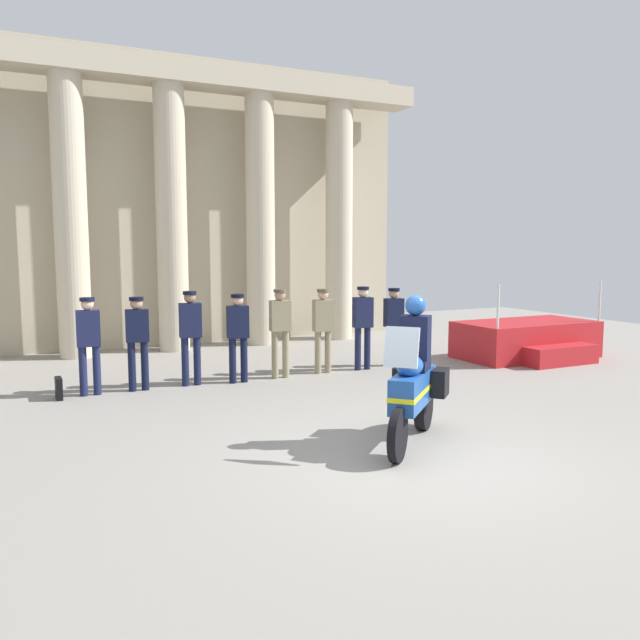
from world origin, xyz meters
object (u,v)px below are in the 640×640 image
object	(u,v)px
briefcase_on_ground	(59,388)
officer_in_row_0	(89,338)
officer_in_row_1	(137,336)
officer_in_row_3	(238,331)
officer_in_row_5	(323,324)
officer_in_row_6	(363,321)
officer_in_row_4	(280,326)
officer_in_row_7	(394,320)
motorcycle_with_rider	(414,382)
officer_in_row_2	(190,330)
reviewing_stand	(528,340)

from	to	relation	value
briefcase_on_ground	officer_in_row_0	bearing A→B (deg)	7.08
officer_in_row_0	officer_in_row_1	world-z (taller)	officer_in_row_0
briefcase_on_ground	officer_in_row_3	bearing A→B (deg)	-1.46
officer_in_row_3	officer_in_row_5	distance (m)	1.80
officer_in_row_6	officer_in_row_4	bearing A→B (deg)	7.51
officer_in_row_7	officer_in_row_5	bearing A→B (deg)	8.47
officer_in_row_6	briefcase_on_ground	world-z (taller)	officer_in_row_6
officer_in_row_4	officer_in_row_0	bearing A→B (deg)	4.70
motorcycle_with_rider	officer_in_row_2	bearing A→B (deg)	-113.30
officer_in_row_2	officer_in_row_4	world-z (taller)	officer_in_row_2
officer_in_row_1	officer_in_row_5	size ratio (longest dim) A/B	0.98
officer_in_row_2	briefcase_on_ground	distance (m)	2.39
reviewing_stand	officer_in_row_7	xyz separation A→B (m)	(-3.22, 0.55, 0.57)
officer_in_row_3	officer_in_row_5	world-z (taller)	officer_in_row_5
officer_in_row_0	officer_in_row_3	distance (m)	2.58
officer_in_row_1	briefcase_on_ground	xyz separation A→B (m)	(-1.30, -0.06, -0.79)
officer_in_row_0	briefcase_on_ground	xyz separation A→B (m)	(-0.50, -0.06, -0.80)
officer_in_row_1	officer_in_row_7	bearing A→B (deg)	-173.19
reviewing_stand	motorcycle_with_rider	bearing A→B (deg)	-145.28
officer_in_row_0	officer_in_row_5	world-z (taller)	officer_in_row_5
officer_in_row_7	motorcycle_with_rider	xyz separation A→B (m)	(-2.68, -4.64, -0.17)
officer_in_row_0	officer_in_row_3	bearing A→B (deg)	-176.67
officer_in_row_6	officer_in_row_0	bearing A→B (deg)	5.68
officer_in_row_0	officer_in_row_6	world-z (taller)	officer_in_row_6
officer_in_row_1	officer_in_row_4	size ratio (longest dim) A/B	0.96
reviewing_stand	officer_in_row_2	distance (m)	7.58
officer_in_row_1	officer_in_row_6	size ratio (longest dim) A/B	0.97
reviewing_stand	officer_in_row_6	size ratio (longest dim) A/B	1.83
reviewing_stand	officer_in_row_7	distance (m)	3.32
officer_in_row_2	officer_in_row_5	distance (m)	2.64
reviewing_stand	officer_in_row_3	bearing A→B (deg)	176.76
officer_in_row_1	officer_in_row_2	xyz separation A→B (m)	(0.93, 0.01, 0.04)
officer_in_row_7	motorcycle_with_rider	distance (m)	5.36
officer_in_row_5	officer_in_row_7	bearing A→B (deg)	-171.53
reviewing_stand	motorcycle_with_rider	world-z (taller)	motorcycle_with_rider
officer_in_row_6	briefcase_on_ground	distance (m)	5.81
officer_in_row_6	briefcase_on_ground	size ratio (longest dim) A/B	4.69
officer_in_row_3	reviewing_stand	bearing A→B (deg)	-176.77
officer_in_row_3	officer_in_row_7	bearing A→B (deg)	-170.72
officer_in_row_1	officer_in_row_0	bearing A→B (deg)	6.31
motorcycle_with_rider	briefcase_on_ground	bearing A→B (deg)	-92.37
reviewing_stand	briefcase_on_ground	distance (m)	9.79
officer_in_row_2	officer_in_row_1	bearing A→B (deg)	7.05
officer_in_row_1	officer_in_row_6	xyz separation A→B (m)	(4.45, -0.07, 0.03)
officer_in_row_1	officer_in_row_7	size ratio (longest dim) A/B	1.00
officer_in_row_4	officer_in_row_7	bearing A→B (deg)	-170.58
officer_in_row_1	officer_in_row_2	world-z (taller)	officer_in_row_2
officer_in_row_6	officer_in_row_5	bearing A→B (deg)	3.65
officer_in_row_4	officer_in_row_1	bearing A→B (deg)	4.22
reviewing_stand	officer_in_row_1	world-z (taller)	reviewing_stand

